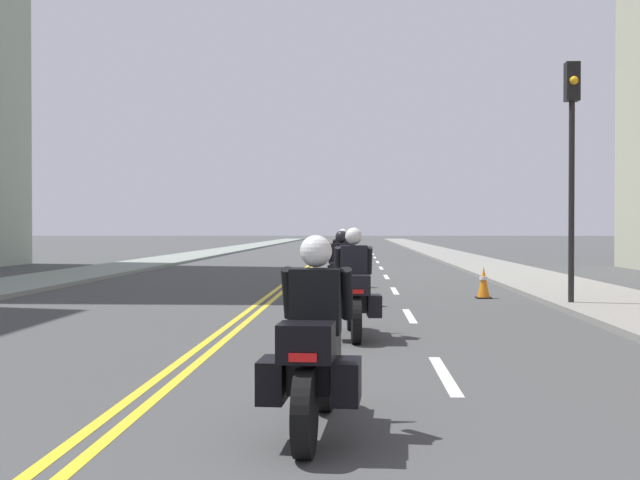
# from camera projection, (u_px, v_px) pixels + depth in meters

# --- Properties ---
(ground_plane) EXTENTS (264.00, 264.00, 0.00)m
(ground_plane) POSITION_uv_depth(u_px,v_px,m) (324.00, 255.00, 48.97)
(ground_plane) COLOR #404242
(sidewalk_left) EXTENTS (2.96, 144.00, 0.12)m
(sidewalk_left) POSITION_uv_depth(u_px,v_px,m) (203.00, 254.00, 49.33)
(sidewalk_left) COLOR gray
(sidewalk_left) RESTS_ON ground
(sidewalk_right) EXTENTS (2.96, 144.00, 0.12)m
(sidewalk_right) POSITION_uv_depth(u_px,v_px,m) (447.00, 254.00, 48.60)
(sidewalk_right) COLOR gray
(sidewalk_right) RESTS_ON ground
(centreline_yellow_inner) EXTENTS (0.12, 132.00, 0.01)m
(centreline_yellow_inner) POSITION_uv_depth(u_px,v_px,m) (322.00, 255.00, 48.97)
(centreline_yellow_inner) COLOR yellow
(centreline_yellow_inner) RESTS_ON ground
(centreline_yellow_outer) EXTENTS (0.12, 132.00, 0.01)m
(centreline_yellow_outer) POSITION_uv_depth(u_px,v_px,m) (326.00, 255.00, 48.96)
(centreline_yellow_outer) COLOR yellow
(centreline_yellow_outer) RESTS_ON ground
(lane_dashes_white) EXTENTS (0.14, 56.40, 0.01)m
(lane_dashes_white) POSITION_uv_depth(u_px,v_px,m) (383.00, 272.00, 29.84)
(lane_dashes_white) COLOR silver
(lane_dashes_white) RESTS_ON ground
(motorcycle_0) EXTENTS (0.78, 2.12, 1.59)m
(motorcycle_0) POSITION_uv_depth(u_px,v_px,m) (315.00, 355.00, 6.27)
(motorcycle_0) COLOR black
(motorcycle_0) RESTS_ON ground
(motorcycle_1) EXTENTS (0.78, 2.23, 1.66)m
(motorcycle_1) POSITION_uv_depth(u_px,v_px,m) (354.00, 294.00, 11.91)
(motorcycle_1) COLOR black
(motorcycle_1) RESTS_ON ground
(motorcycle_2) EXTENTS (0.77, 2.16, 1.61)m
(motorcycle_2) POSITION_uv_depth(u_px,v_px,m) (341.00, 275.00, 16.73)
(motorcycle_2) COLOR black
(motorcycle_2) RESTS_ON ground
(motorcycle_3) EXTENTS (0.78, 2.20, 1.64)m
(motorcycle_3) POSITION_uv_depth(u_px,v_px,m) (343.00, 264.00, 22.05)
(motorcycle_3) COLOR black
(motorcycle_3) RESTS_ON ground
(traffic_cone_0) EXTENTS (0.36, 0.36, 0.76)m
(traffic_cone_0) POSITION_uv_depth(u_px,v_px,m) (484.00, 282.00, 18.62)
(traffic_cone_0) COLOR black
(traffic_cone_0) RESTS_ON ground
(traffic_light_near) EXTENTS (0.28, 0.38, 5.08)m
(traffic_light_near) POSITION_uv_depth(u_px,v_px,m) (572.00, 140.00, 16.31)
(traffic_light_near) COLOR black
(traffic_light_near) RESTS_ON ground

